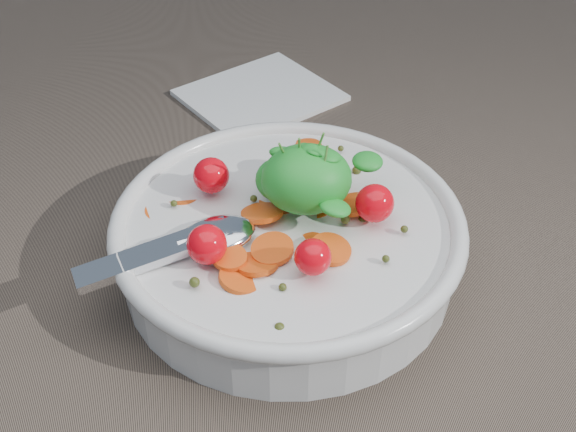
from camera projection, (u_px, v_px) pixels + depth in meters
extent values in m
plane|color=#6C5C4D|center=(259.00, 249.00, 0.59)|extent=(6.00, 6.00, 0.00)
cylinder|color=silver|center=(288.00, 246.00, 0.55)|extent=(0.25, 0.25, 0.05)
torus|color=silver|center=(288.00, 221.00, 0.54)|extent=(0.27, 0.27, 0.01)
cylinder|color=silver|center=(288.00, 266.00, 0.57)|extent=(0.13, 0.13, 0.01)
cylinder|color=brown|center=(288.00, 246.00, 0.55)|extent=(0.23, 0.23, 0.04)
cylinder|color=#F55A14|center=(165.00, 212.00, 0.55)|extent=(0.04, 0.04, 0.01)
cylinder|color=#F55A14|center=(311.00, 192.00, 0.56)|extent=(0.03, 0.03, 0.01)
cylinder|color=#F55A14|center=(229.00, 257.00, 0.50)|extent=(0.03, 0.03, 0.01)
cylinder|color=#F55A14|center=(284.00, 175.00, 0.59)|extent=(0.03, 0.03, 0.00)
cylinder|color=#F55A14|center=(328.00, 181.00, 0.56)|extent=(0.04, 0.04, 0.01)
cylinder|color=#F55A14|center=(183.00, 198.00, 0.56)|extent=(0.04, 0.04, 0.01)
cylinder|color=#F55A14|center=(241.00, 279.00, 0.49)|extent=(0.04, 0.04, 0.01)
cylinder|color=#F55A14|center=(262.00, 213.00, 0.54)|extent=(0.04, 0.04, 0.02)
cylinder|color=#F55A14|center=(304.00, 150.00, 0.61)|extent=(0.04, 0.04, 0.01)
cylinder|color=#F55A14|center=(272.00, 249.00, 0.51)|extent=(0.03, 0.03, 0.01)
cylinder|color=#F55A14|center=(331.00, 249.00, 0.51)|extent=(0.04, 0.04, 0.01)
cylinder|color=#F55A14|center=(279.00, 205.00, 0.56)|extent=(0.05, 0.05, 0.01)
cylinder|color=#F55A14|center=(257.00, 263.00, 0.50)|extent=(0.03, 0.03, 0.01)
cylinder|color=#F55A14|center=(314.00, 209.00, 0.55)|extent=(0.04, 0.04, 0.01)
cylinder|color=#F55A14|center=(354.00, 205.00, 0.54)|extent=(0.04, 0.04, 0.01)
cylinder|color=#F55A14|center=(310.00, 246.00, 0.52)|extent=(0.03, 0.03, 0.01)
sphere|color=#3D4517|center=(363.00, 220.00, 0.54)|extent=(0.01, 0.01, 0.01)
sphere|color=#3D4517|center=(174.00, 203.00, 0.55)|extent=(0.01, 0.01, 0.01)
sphere|color=#3D4517|center=(283.00, 287.00, 0.48)|extent=(0.01, 0.01, 0.01)
sphere|color=#3D4517|center=(292.00, 187.00, 0.57)|extent=(0.01, 0.01, 0.01)
sphere|color=#3D4517|center=(345.00, 219.00, 0.53)|extent=(0.01, 0.01, 0.01)
sphere|color=#3D4517|center=(159.00, 255.00, 0.50)|extent=(0.01, 0.01, 0.01)
sphere|color=#3D4517|center=(254.00, 199.00, 0.55)|extent=(0.01, 0.01, 0.01)
sphere|color=#3D4517|center=(279.00, 328.00, 0.46)|extent=(0.01, 0.01, 0.01)
sphere|color=#3D4517|center=(341.00, 148.00, 0.60)|extent=(0.01, 0.01, 0.01)
sphere|color=#3D4517|center=(339.00, 171.00, 0.58)|extent=(0.01, 0.01, 0.01)
sphere|color=#3D4517|center=(404.00, 229.00, 0.52)|extent=(0.01, 0.01, 0.01)
sphere|color=#3D4517|center=(194.00, 282.00, 0.48)|extent=(0.01, 0.01, 0.01)
sphere|color=#3D4517|center=(357.00, 170.00, 0.58)|extent=(0.01, 0.01, 0.01)
sphere|color=#3D4517|center=(386.00, 259.00, 0.50)|extent=(0.01, 0.01, 0.01)
sphere|color=#3D4517|center=(291.00, 161.00, 0.60)|extent=(0.01, 0.01, 0.01)
sphere|color=red|center=(375.00, 203.00, 0.52)|extent=(0.03, 0.03, 0.03)
sphere|color=red|center=(302.00, 160.00, 0.57)|extent=(0.03, 0.03, 0.03)
sphere|color=red|center=(211.00, 175.00, 0.55)|extent=(0.03, 0.03, 0.03)
sphere|color=red|center=(207.00, 244.00, 0.49)|extent=(0.03, 0.03, 0.03)
sphere|color=red|center=(313.00, 257.00, 0.48)|extent=(0.03, 0.03, 0.03)
ellipsoid|color=green|center=(306.00, 179.00, 0.53)|extent=(0.07, 0.06, 0.05)
ellipsoid|color=green|center=(281.00, 179.00, 0.54)|extent=(0.04, 0.04, 0.03)
ellipsoid|color=green|center=(328.00, 156.00, 0.51)|extent=(0.03, 0.03, 0.01)
ellipsoid|color=green|center=(368.00, 161.00, 0.54)|extent=(0.03, 0.03, 0.01)
ellipsoid|color=green|center=(324.00, 165.00, 0.52)|extent=(0.02, 0.03, 0.02)
ellipsoid|color=green|center=(305.00, 161.00, 0.54)|extent=(0.02, 0.02, 0.02)
ellipsoid|color=green|center=(306.00, 177.00, 0.52)|extent=(0.02, 0.02, 0.02)
ellipsoid|color=green|center=(311.00, 152.00, 0.53)|extent=(0.02, 0.02, 0.02)
ellipsoid|color=green|center=(308.00, 153.00, 0.51)|extent=(0.03, 0.03, 0.01)
ellipsoid|color=green|center=(295.00, 165.00, 0.54)|extent=(0.03, 0.03, 0.02)
ellipsoid|color=green|center=(271.00, 172.00, 0.54)|extent=(0.03, 0.03, 0.01)
ellipsoid|color=green|center=(285.00, 157.00, 0.55)|extent=(0.02, 0.02, 0.02)
ellipsoid|color=green|center=(304.00, 157.00, 0.55)|extent=(0.02, 0.02, 0.01)
ellipsoid|color=green|center=(306.00, 173.00, 0.52)|extent=(0.03, 0.03, 0.03)
ellipsoid|color=green|center=(311.00, 177.00, 0.51)|extent=(0.03, 0.03, 0.02)
ellipsoid|color=green|center=(299.00, 163.00, 0.54)|extent=(0.03, 0.03, 0.01)
ellipsoid|color=green|center=(291.00, 167.00, 0.51)|extent=(0.02, 0.02, 0.01)
ellipsoid|color=green|center=(295.00, 174.00, 0.52)|extent=(0.03, 0.04, 0.03)
ellipsoid|color=green|center=(305.00, 170.00, 0.52)|extent=(0.02, 0.01, 0.01)
ellipsoid|color=green|center=(335.00, 208.00, 0.51)|extent=(0.03, 0.03, 0.02)
ellipsoid|color=green|center=(306.00, 167.00, 0.52)|extent=(0.02, 0.02, 0.01)
ellipsoid|color=green|center=(336.00, 179.00, 0.53)|extent=(0.03, 0.03, 0.02)
ellipsoid|color=green|center=(317.00, 153.00, 0.51)|extent=(0.02, 0.02, 0.02)
ellipsoid|color=green|center=(283.00, 153.00, 0.53)|extent=(0.03, 0.02, 0.02)
cylinder|color=#4C8C33|center=(315.00, 156.00, 0.53)|extent=(0.01, 0.01, 0.04)
cylinder|color=#4C8C33|center=(287.00, 160.00, 0.52)|extent=(0.01, 0.02, 0.04)
cylinder|color=#4C8C33|center=(299.00, 158.00, 0.53)|extent=(0.00, 0.01, 0.04)
cylinder|color=#4C8C33|center=(323.00, 174.00, 0.51)|extent=(0.01, 0.01, 0.04)
ellipsoid|color=silver|center=(216.00, 236.00, 0.52)|extent=(0.07, 0.06, 0.02)
cube|color=silver|center=(154.00, 254.00, 0.50)|extent=(0.11, 0.05, 0.02)
cylinder|color=silver|center=(192.00, 242.00, 0.51)|extent=(0.02, 0.02, 0.01)
cube|color=white|center=(260.00, 95.00, 0.77)|extent=(0.19, 0.19, 0.01)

